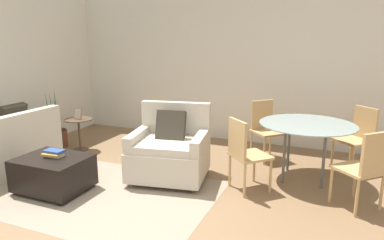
{
  "coord_description": "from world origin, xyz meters",
  "views": [
    {
      "loc": [
        2.02,
        -2.2,
        1.81
      ],
      "look_at": [
        0.29,
        1.98,
        0.75
      ],
      "focal_mm": 32.0,
      "sensor_mm": 36.0,
      "label": 1
    }
  ],
  "objects": [
    {
      "name": "wall_back",
      "position": [
        0.0,
        3.77,
        1.38
      ],
      "size": [
        12.0,
        0.06,
        2.75
      ],
      "color": "beige",
      "rests_on": "ground_plane"
    },
    {
      "name": "area_rug",
      "position": [
        -0.47,
        0.91,
        0.0
      ],
      "size": [
        2.73,
        1.87,
        0.01
      ],
      "color": "gray",
      "rests_on": "ground_plane"
    },
    {
      "name": "armchair",
      "position": [
        0.09,
        1.69,
        0.37
      ],
      "size": [
        1.1,
        1.01,
        0.98
      ],
      "color": "beige",
      "rests_on": "ground_plane"
    },
    {
      "name": "ottoman",
      "position": [
        -1.04,
        0.77,
        0.23
      ],
      "size": [
        0.82,
        0.64,
        0.43
      ],
      "color": "black",
      "rests_on": "ground_plane"
    },
    {
      "name": "book_stack",
      "position": [
        -1.05,
        0.81,
        0.47
      ],
      "size": [
        0.25,
        0.19,
        0.08
      ],
      "color": "beige",
      "rests_on": "ottoman"
    },
    {
      "name": "tv_remote_primary",
      "position": [
        -1.2,
        0.91,
        0.43
      ],
      "size": [
        0.09,
        0.16,
        0.01
      ],
      "color": "black",
      "rests_on": "ottoman"
    },
    {
      "name": "potted_plant",
      "position": [
        -2.36,
        2.18,
        0.22
      ],
      "size": [
        0.39,
        0.39,
        1.02
      ],
      "color": "brown",
      "rests_on": "ground_plane"
    },
    {
      "name": "side_table",
      "position": [
        -1.83,
        2.17,
        0.38
      ],
      "size": [
        0.45,
        0.45,
        0.54
      ],
      "color": "#4C3828",
      "rests_on": "ground_plane"
    },
    {
      "name": "picture_frame",
      "position": [
        -1.83,
        2.17,
        0.63
      ],
      "size": [
        0.15,
        0.07,
        0.18
      ],
      "color": "#8C6647",
      "rests_on": "side_table"
    },
    {
      "name": "dining_table",
      "position": [
        1.76,
        2.33,
        0.69
      ],
      "size": [
        1.22,
        1.22,
        0.76
      ],
      "color": "#8C9E99",
      "rests_on": "ground_plane"
    },
    {
      "name": "dining_chair_near_left",
      "position": [
        1.1,
        1.67,
        0.52
      ],
      "size": [
        0.59,
        0.59,
        0.9
      ],
      "color": "tan",
      "rests_on": "ground_plane"
    },
    {
      "name": "dining_chair_near_right",
      "position": [
        2.41,
        1.67,
        0.52
      ],
      "size": [
        0.59,
        0.59,
        0.9
      ],
      "color": "tan",
      "rests_on": "ground_plane"
    },
    {
      "name": "dining_chair_far_left",
      "position": [
        1.1,
        2.98,
        0.52
      ],
      "size": [
        0.59,
        0.59,
        0.9
      ],
      "color": "tan",
      "rests_on": "ground_plane"
    },
    {
      "name": "dining_chair_far_right",
      "position": [
        2.41,
        2.98,
        0.52
      ],
      "size": [
        0.59,
        0.59,
        0.9
      ],
      "color": "tan",
      "rests_on": "ground_plane"
    }
  ]
}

